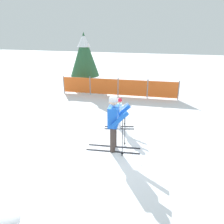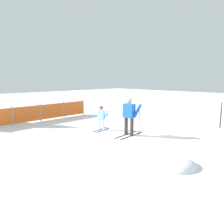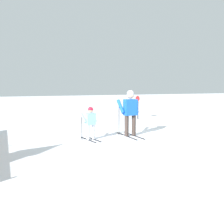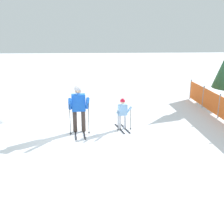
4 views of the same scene
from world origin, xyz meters
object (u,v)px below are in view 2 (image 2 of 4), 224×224
object	(u,v)px
safety_fence	(40,112)
trail_marker	(221,112)
skier_adult	(129,112)
skier_child	(102,116)

from	to	relation	value
safety_fence	trail_marker	world-z (taller)	trail_marker
safety_fence	trail_marker	size ratio (longest dim) A/B	5.06
trail_marker	safety_fence	bearing A→B (deg)	125.92
skier_adult	trail_marker	bearing A→B (deg)	-33.10
skier_child	skier_adult	bearing A→B (deg)	-96.67
safety_fence	trail_marker	xyz separation A→B (m)	(5.56, -7.67, 0.28)
safety_fence	trail_marker	distance (m)	9.48
skier_adult	trail_marker	xyz separation A→B (m)	(4.29, -2.17, -0.22)
safety_fence	skier_child	bearing A→B (deg)	-74.98
trail_marker	skier_adult	bearing A→B (deg)	153.16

